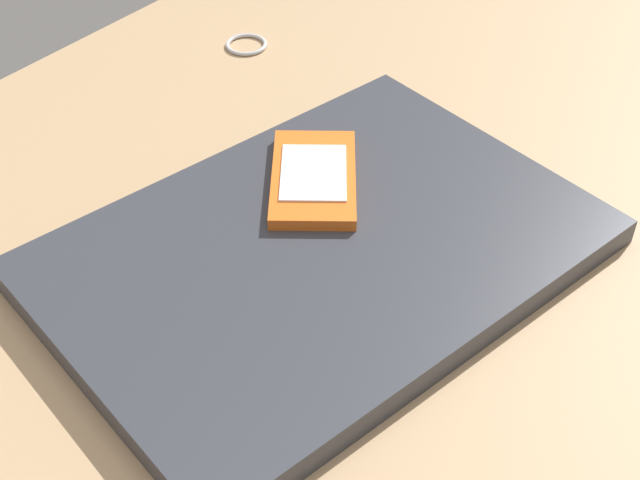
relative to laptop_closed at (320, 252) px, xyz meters
The scene contains 4 objects.
desk_surface 7.42cm from the laptop_closed, 34.22° to the left, with size 120.00×80.00×3.00cm, color tan.
laptop_closed is the anchor object (origin of this frame).
cell_phone_on_laptop 6.37cm from the laptop_closed, 137.54° to the right, with size 11.84×11.01×1.04cm.
key_ring 29.67cm from the laptop_closed, 128.63° to the right, with size 3.80×3.80×0.36cm, color silver.
Camera 1 is at (28.82, 23.38, 44.20)cm, focal length 50.44 mm.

